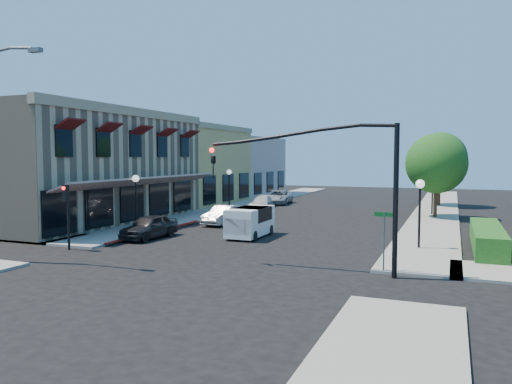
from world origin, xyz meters
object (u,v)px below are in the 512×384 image
at_px(street_tree_a, 436,164).
at_px(parked_car_a, 149,227).
at_px(parked_car_d, 278,197).
at_px(parked_car_c, 262,202).
at_px(lamppost_left_near, 136,188).
at_px(street_tree_b, 440,158).
at_px(street_name_sign, 384,232).
at_px(secondary_signal, 67,205).
at_px(lamppost_left_far, 229,179).
at_px(lamppost_right_far, 433,181).
at_px(parked_car_b, 223,215).
at_px(white_van, 250,220).
at_px(lamppost_right_near, 420,196).
at_px(signal_mast_arm, 341,173).

relative_size(street_tree_a, parked_car_a, 1.60).
distance_m(parked_car_a, parked_car_d, 22.69).
xyz_separation_m(parked_car_c, parked_car_d, (0.00, 4.46, 0.11)).
relative_size(lamppost_left_near, parked_car_a, 0.88).
xyz_separation_m(street_tree_b, parked_car_c, (-15.00, -7.77, -3.98)).
height_order(street_name_sign, lamppost_left_near, lamppost_left_near).
xyz_separation_m(secondary_signal, lamppost_left_far, (-0.50, 20.59, 0.42)).
xyz_separation_m(lamppost_left_near, lamppost_right_far, (17.00, 16.00, 0.00)).
relative_size(street_tree_a, street_name_sign, 2.59).
distance_m(street_tree_b, parked_car_a, 30.26).
xyz_separation_m(street_tree_b, parked_car_d, (-15.00, -3.31, -3.87)).
relative_size(street_tree_b, parked_car_b, 1.76).
distance_m(street_name_sign, parked_car_c, 25.97).
bearing_deg(parked_car_d, street_tree_a, -30.83).
distance_m(lamppost_left_near, white_van, 7.72).
relative_size(secondary_signal, street_name_sign, 1.33).
xyz_separation_m(white_van, parked_car_b, (-3.80, 4.37, -0.34)).
bearing_deg(lamppost_right_near, signal_mast_arm, -112.12).
height_order(street_tree_b, street_name_sign, street_tree_b).
height_order(signal_mast_arm, lamppost_right_near, signal_mast_arm).
relative_size(street_name_sign, parked_car_a, 0.62).
relative_size(lamppost_right_far, parked_car_b, 0.90).
bearing_deg(lamppost_right_far, white_van, -121.72).
bearing_deg(street_tree_b, parked_car_d, -167.56).
distance_m(secondary_signal, street_name_sign, 15.53).
bearing_deg(secondary_signal, lamppost_left_near, 94.34).
bearing_deg(secondary_signal, lamppost_right_far, 53.86).
bearing_deg(signal_mast_arm, lamppost_left_near, 155.63).
bearing_deg(street_name_sign, lamppost_right_near, 80.22).
xyz_separation_m(lamppost_left_far, white_van, (7.50, -13.37, -1.74)).
bearing_deg(lamppost_left_near, street_name_sign, -19.93).
relative_size(street_tree_b, white_van, 1.80).
height_order(street_tree_a, secondary_signal, street_tree_a).
bearing_deg(secondary_signal, street_tree_b, 61.23).
bearing_deg(street_tree_a, lamppost_right_near, -91.23).
bearing_deg(lamppost_left_far, parked_car_a, -81.82).
bearing_deg(street_name_sign, lamppost_left_far, 128.94).
height_order(secondary_signal, parked_car_c, secondary_signal).
relative_size(street_tree_b, parked_car_a, 1.74).
distance_m(signal_mast_arm, street_name_sign, 2.98).
relative_size(street_name_sign, parked_car_b, 0.63).
xyz_separation_m(street_tree_b, white_van, (-9.80, -23.37, -3.55)).
height_order(street_tree_b, parked_car_a, street_tree_b).
height_order(street_name_sign, white_van, street_name_sign).
xyz_separation_m(lamppost_right_far, white_van, (-9.50, -15.37, -1.74)).
relative_size(lamppost_right_near, parked_car_c, 0.92).
xyz_separation_m(signal_mast_arm, secondary_signal, (-13.86, -0.09, -1.77)).
height_order(lamppost_right_far, white_van, lamppost_right_far).
distance_m(street_tree_a, parked_car_b, 16.69).
bearing_deg(parked_car_c, street_name_sign, -66.11).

